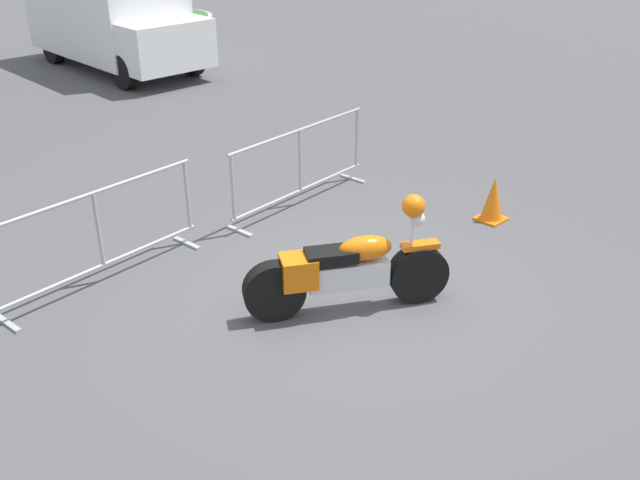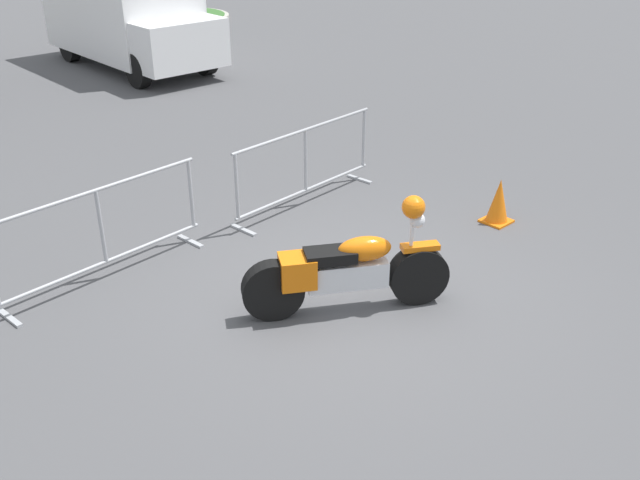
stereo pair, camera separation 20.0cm
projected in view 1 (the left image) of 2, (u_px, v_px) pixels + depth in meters
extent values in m
plane|color=#4C4C4F|center=(353.00, 296.00, 7.59)|extent=(120.00, 120.00, 0.00)
cylinder|color=black|center=(418.00, 274.00, 7.39)|extent=(0.63, 0.48, 0.63)
cylinder|color=black|center=(274.00, 291.00, 7.08)|extent=(0.63, 0.48, 0.63)
cube|color=silver|center=(348.00, 274.00, 7.19)|extent=(0.82, 0.63, 0.27)
ellipsoid|color=orange|center=(365.00, 248.00, 7.10)|extent=(0.60, 0.50, 0.25)
cube|color=black|center=(331.00, 255.00, 7.04)|extent=(0.58, 0.50, 0.12)
cube|color=orange|center=(298.00, 271.00, 7.04)|extent=(0.46, 0.45, 0.31)
cube|color=orange|center=(420.00, 245.00, 7.24)|extent=(0.41, 0.32, 0.06)
cylinder|color=silver|center=(412.00, 235.00, 7.16)|extent=(0.05, 0.05, 0.44)
sphere|color=silver|center=(417.00, 219.00, 7.09)|extent=(0.16, 0.16, 0.16)
sphere|color=orange|center=(414.00, 206.00, 7.01)|extent=(0.23, 0.23, 0.23)
cylinder|color=#9EA0A5|center=(93.00, 193.00, 7.41)|extent=(2.54, 0.25, 0.04)
cylinder|color=#9EA0A5|center=(104.00, 265.00, 7.79)|extent=(2.54, 0.25, 0.04)
cylinder|color=#9EA0A5|center=(98.00, 230.00, 7.60)|extent=(0.05, 0.05, 0.85)
cylinder|color=#9EA0A5|center=(187.00, 195.00, 8.43)|extent=(0.05, 0.05, 0.85)
cube|color=#9EA0A5|center=(8.00, 323.00, 7.10)|extent=(0.10, 0.44, 0.03)
cube|color=#9EA0A5|center=(187.00, 243.00, 8.66)|extent=(0.10, 0.44, 0.03)
cylinder|color=#9EA0A5|center=(300.00, 130.00, 9.26)|extent=(2.54, 0.25, 0.04)
cylinder|color=#9EA0A5|center=(300.00, 190.00, 9.65)|extent=(2.54, 0.25, 0.04)
cylinder|color=#9EA0A5|center=(233.00, 188.00, 8.63)|extent=(0.05, 0.05, 0.85)
cylinder|color=#9EA0A5|center=(300.00, 161.00, 9.46)|extent=(0.05, 0.05, 0.85)
cylinder|color=#9EA0A5|center=(357.00, 138.00, 10.28)|extent=(0.05, 0.05, 0.85)
cube|color=#9EA0A5|center=(239.00, 231.00, 8.96)|extent=(0.10, 0.44, 0.03)
cube|color=#9EA0A5|center=(353.00, 179.00, 10.51)|extent=(0.10, 0.44, 0.03)
cube|color=white|center=(105.00, 8.00, 16.30)|extent=(2.06, 4.13, 2.00)
cube|color=white|center=(168.00, 46.00, 14.91)|extent=(1.91, 0.93, 1.00)
cylinder|color=black|center=(192.00, 59.00, 15.90)|extent=(0.25, 0.72, 0.72)
cylinder|color=black|center=(125.00, 72.00, 14.86)|extent=(0.25, 0.72, 0.72)
cylinder|color=black|center=(117.00, 38.00, 18.02)|extent=(0.25, 0.72, 0.72)
cylinder|color=black|center=(53.00, 48.00, 16.98)|extent=(0.25, 0.72, 0.72)
cylinder|color=#262838|center=(135.00, 25.00, 19.21)|extent=(0.31, 0.31, 0.85)
cylinder|color=#ADA89E|center=(161.00, 18.00, 22.21)|extent=(3.21, 3.21, 0.14)
cylinder|color=#38662D|center=(161.00, 16.00, 22.18)|extent=(2.95, 2.95, 0.02)
sphere|color=#3D7A38|center=(158.00, 5.00, 21.41)|extent=(1.02, 1.02, 1.02)
sphere|color=#3D7A38|center=(161.00, 2.00, 21.79)|extent=(1.08, 1.08, 1.08)
cube|color=orange|center=(491.00, 219.00, 9.28)|extent=(0.34, 0.34, 0.03)
cone|color=orange|center=(493.00, 198.00, 9.15)|extent=(0.28, 0.28, 0.56)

